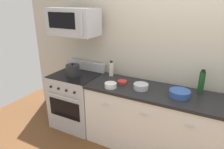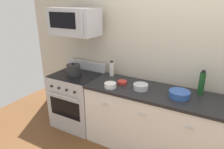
{
  "view_description": "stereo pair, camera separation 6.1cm",
  "coord_description": "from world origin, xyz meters",
  "px_view_note": "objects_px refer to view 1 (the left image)",
  "views": [
    {
      "loc": [
        0.39,
        -2.42,
        2.05
      ],
      "look_at": [
        -0.86,
        -0.05,
        1.06
      ],
      "focal_mm": 32.19,
      "sensor_mm": 36.0,
      "label": 1
    },
    {
      "loc": [
        0.44,
        -2.39,
        2.05
      ],
      "look_at": [
        -0.86,
        -0.05,
        1.06
      ],
      "focal_mm": 32.19,
      "sensor_mm": 36.0,
      "label": 2
    }
  ],
  "objects_px": {
    "bowl_steel_prep": "(141,86)",
    "bowl_red_small": "(122,82)",
    "bottle_vinegar_white": "(111,69)",
    "bowl_blue_mixing": "(180,93)",
    "bottle_wine_green": "(201,82)",
    "range_oven": "(77,100)",
    "microwave": "(74,22)",
    "stockpot": "(73,70)",
    "bowl_white_ceramic": "(111,85)"
  },
  "relations": [
    {
      "from": "microwave",
      "to": "stockpot",
      "type": "xyz_separation_m",
      "value": [
        -0.0,
        -0.1,
        -0.74
      ]
    },
    {
      "from": "bowl_steel_prep",
      "to": "range_oven",
      "type": "bearing_deg",
      "value": 177.88
    },
    {
      "from": "bowl_red_small",
      "to": "bottle_wine_green",
      "type": "bearing_deg",
      "value": 9.37
    },
    {
      "from": "bowl_steel_prep",
      "to": "bowl_red_small",
      "type": "xyz_separation_m",
      "value": [
        -0.31,
        0.06,
        -0.02
      ]
    },
    {
      "from": "microwave",
      "to": "bottle_wine_green",
      "type": "distance_m",
      "value": 1.98
    },
    {
      "from": "bottle_vinegar_white",
      "to": "stockpot",
      "type": "xyz_separation_m",
      "value": [
        -0.54,
        -0.28,
        -0.02
      ]
    },
    {
      "from": "bowl_blue_mixing",
      "to": "bowl_white_ceramic",
      "type": "height_order",
      "value": "bowl_blue_mixing"
    },
    {
      "from": "bottle_wine_green",
      "to": "bottle_vinegar_white",
      "type": "bearing_deg",
      "value": 178.11
    },
    {
      "from": "bottle_vinegar_white",
      "to": "bowl_blue_mixing",
      "type": "xyz_separation_m",
      "value": [
        1.1,
        -0.26,
        -0.07
      ]
    },
    {
      "from": "bowl_steel_prep",
      "to": "stockpot",
      "type": "bearing_deg",
      "value": -179.43
    },
    {
      "from": "microwave",
      "to": "bowl_white_ceramic",
      "type": "relative_size",
      "value": 4.49
    },
    {
      "from": "bottle_wine_green",
      "to": "stockpot",
      "type": "distance_m",
      "value": 1.87
    },
    {
      "from": "microwave",
      "to": "bottle_vinegar_white",
      "type": "height_order",
      "value": "microwave"
    },
    {
      "from": "bowl_steel_prep",
      "to": "stockpot",
      "type": "relative_size",
      "value": 0.9
    },
    {
      "from": "bowl_blue_mixing",
      "to": "bottle_wine_green",
      "type": "bearing_deg",
      "value": 44.19
    },
    {
      "from": "bottle_wine_green",
      "to": "bowl_blue_mixing",
      "type": "height_order",
      "value": "bottle_wine_green"
    },
    {
      "from": "bottle_vinegar_white",
      "to": "bowl_blue_mixing",
      "type": "bearing_deg",
      "value": -13.08
    },
    {
      "from": "range_oven",
      "to": "bowl_blue_mixing",
      "type": "distance_m",
      "value": 1.71
    },
    {
      "from": "bottle_wine_green",
      "to": "bowl_blue_mixing",
      "type": "xyz_separation_m",
      "value": [
        -0.22,
        -0.21,
        -0.11
      ]
    },
    {
      "from": "microwave",
      "to": "bowl_blue_mixing",
      "type": "distance_m",
      "value": 1.82
    },
    {
      "from": "bowl_white_ceramic",
      "to": "bowl_blue_mixing",
      "type": "bearing_deg",
      "value": 10.31
    },
    {
      "from": "bowl_steel_prep",
      "to": "bowl_white_ceramic",
      "type": "distance_m",
      "value": 0.41
    },
    {
      "from": "bottle_vinegar_white",
      "to": "bowl_white_ceramic",
      "type": "height_order",
      "value": "bottle_vinegar_white"
    },
    {
      "from": "bottle_vinegar_white",
      "to": "bowl_red_small",
      "type": "bearing_deg",
      "value": -36.24
    },
    {
      "from": "range_oven",
      "to": "microwave",
      "type": "bearing_deg",
      "value": 89.71
    },
    {
      "from": "bowl_red_small",
      "to": "stockpot",
      "type": "bearing_deg",
      "value": -175.2
    },
    {
      "from": "bowl_blue_mixing",
      "to": "bowl_red_small",
      "type": "distance_m",
      "value": 0.81
    },
    {
      "from": "range_oven",
      "to": "bowl_red_small",
      "type": "distance_m",
      "value": 0.95
    },
    {
      "from": "bottle_wine_green",
      "to": "bowl_red_small",
      "type": "xyz_separation_m",
      "value": [
        -1.03,
        -0.17,
        -0.13
      ]
    },
    {
      "from": "bowl_blue_mixing",
      "to": "bowl_red_small",
      "type": "relative_size",
      "value": 1.87
    },
    {
      "from": "range_oven",
      "to": "stockpot",
      "type": "height_order",
      "value": "stockpot"
    },
    {
      "from": "microwave",
      "to": "bowl_white_ceramic",
      "type": "distance_m",
      "value": 1.12
    },
    {
      "from": "range_oven",
      "to": "microwave",
      "type": "xyz_separation_m",
      "value": [
        0.0,
        0.04,
        1.28
      ]
    },
    {
      "from": "bowl_red_small",
      "to": "stockpot",
      "type": "relative_size",
      "value": 0.62
    },
    {
      "from": "bowl_steel_prep",
      "to": "stockpot",
      "type": "xyz_separation_m",
      "value": [
        -1.13,
        -0.01,
        0.05
      ]
    },
    {
      "from": "bowl_white_ceramic",
      "to": "stockpot",
      "type": "distance_m",
      "value": 0.76
    },
    {
      "from": "bottle_wine_green",
      "to": "bowl_blue_mixing",
      "type": "bearing_deg",
      "value": -135.81
    },
    {
      "from": "stockpot",
      "to": "bowl_blue_mixing",
      "type": "bearing_deg",
      "value": 0.95
    },
    {
      "from": "microwave",
      "to": "bottle_wine_green",
      "type": "xyz_separation_m",
      "value": [
        1.86,
        0.14,
        -0.68
      ]
    },
    {
      "from": "bowl_white_ceramic",
      "to": "bowl_steel_prep",
      "type": "bearing_deg",
      "value": 20.75
    },
    {
      "from": "microwave",
      "to": "bowl_blue_mixing",
      "type": "relative_size",
      "value": 2.9
    },
    {
      "from": "range_oven",
      "to": "bottle_vinegar_white",
      "type": "xyz_separation_m",
      "value": [
        0.54,
        0.23,
        0.57
      ]
    },
    {
      "from": "bowl_blue_mixing",
      "to": "bowl_steel_prep",
      "type": "distance_m",
      "value": 0.5
    },
    {
      "from": "range_oven",
      "to": "microwave",
      "type": "distance_m",
      "value": 1.28
    },
    {
      "from": "bowl_blue_mixing",
      "to": "bowl_steel_prep",
      "type": "relative_size",
      "value": 1.29
    },
    {
      "from": "bottle_vinegar_white",
      "to": "bowl_steel_prep",
      "type": "xyz_separation_m",
      "value": [
        0.6,
        -0.27,
        -0.08
      ]
    },
    {
      "from": "bottle_wine_green",
      "to": "bowl_steel_prep",
      "type": "xyz_separation_m",
      "value": [
        -0.72,
        -0.23,
        -0.11
      ]
    },
    {
      "from": "bowl_red_small",
      "to": "stockpot",
      "type": "distance_m",
      "value": 0.83
    },
    {
      "from": "bottle_vinegar_white",
      "to": "stockpot",
      "type": "distance_m",
      "value": 0.61
    },
    {
      "from": "bottle_vinegar_white",
      "to": "bowl_blue_mixing",
      "type": "relative_size",
      "value": 0.95
    }
  ]
}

